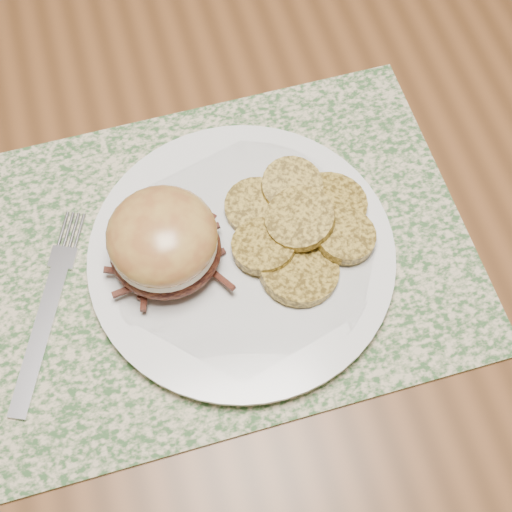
{
  "coord_description": "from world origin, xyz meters",
  "views": [
    {
      "loc": [
        -0.27,
        -0.4,
        1.34
      ],
      "look_at": [
        -0.2,
        -0.14,
        0.79
      ],
      "focal_mm": 50.0,
      "sensor_mm": 36.0,
      "label": 1
    }
  ],
  "objects": [
    {
      "name": "dinner_plate",
      "position": [
        -0.21,
        -0.12,
        0.76
      ],
      "size": [
        0.26,
        0.26,
        0.02
      ],
      "primitive_type": "cylinder",
      "color": "silver",
      "rests_on": "placemat"
    },
    {
      "name": "roasted_potatoes",
      "position": [
        -0.15,
        -0.12,
        0.78
      ],
      "size": [
        0.16,
        0.17,
        0.04
      ],
      "color": "#A58630",
      "rests_on": "dinner_plate"
    },
    {
      "name": "placemat",
      "position": [
        -0.22,
        -0.11,
        0.75
      ],
      "size": [
        0.45,
        0.33,
        0.0
      ],
      "primitive_type": "cube",
      "color": "#33572C",
      "rests_on": "dining_table"
    },
    {
      "name": "pork_sandwich",
      "position": [
        -0.27,
        -0.11,
        0.81
      ],
      "size": [
        0.12,
        0.12,
        0.07
      ],
      "rotation": [
        0.0,
        0.0,
        -0.28
      ],
      "color": "black",
      "rests_on": "dinner_plate"
    },
    {
      "name": "ground",
      "position": [
        0.0,
        0.0,
        0.0
      ],
      "size": [
        3.5,
        3.5,
        0.0
      ],
      "primitive_type": "plane",
      "color": "brown",
      "rests_on": "ground"
    },
    {
      "name": "fork",
      "position": [
        -0.38,
        -0.12,
        0.76
      ],
      "size": [
        0.1,
        0.19,
        0.0
      ],
      "rotation": [
        0.0,
        0.0,
        -0.42
      ],
      "color": "silver",
      "rests_on": "placemat"
    },
    {
      "name": "dining_table",
      "position": [
        0.0,
        0.0,
        0.67
      ],
      "size": [
        1.5,
        0.9,
        0.75
      ],
      "color": "brown",
      "rests_on": "ground"
    }
  ]
}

